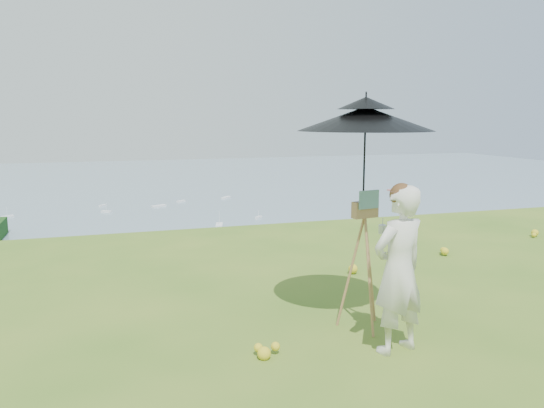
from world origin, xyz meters
name	(u,v)px	position (x,y,z in m)	size (l,w,h in m)	color
shoreline_tier	(143,370)	(0.00, 75.00, -36.00)	(170.00, 28.00, 8.00)	gray
bay_water	(118,199)	(0.00, 240.00, -34.00)	(700.00, 700.00, 0.00)	gray
slope_trees	(169,348)	(0.00, 35.00, -15.00)	(110.00, 50.00, 6.00)	#1D5519
harbor_town	(142,330)	(0.00, 75.00, -29.50)	(110.00, 22.00, 5.00)	silver
moored_boats	(80,239)	(-12.50, 161.00, -33.65)	(140.00, 140.00, 0.70)	white
painter	(399,270)	(-1.27, 0.84, 0.80)	(0.58, 0.38, 1.59)	silver
field_easel	(364,260)	(-1.32, 1.45, 0.73)	(0.56, 0.56, 1.47)	olive
sun_umbrella	(364,154)	(-1.33, 1.48, 1.83)	(1.36, 1.36, 1.23)	black
painter_cap	(402,189)	(-1.27, 0.84, 1.55)	(0.21, 0.25, 0.10)	pink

